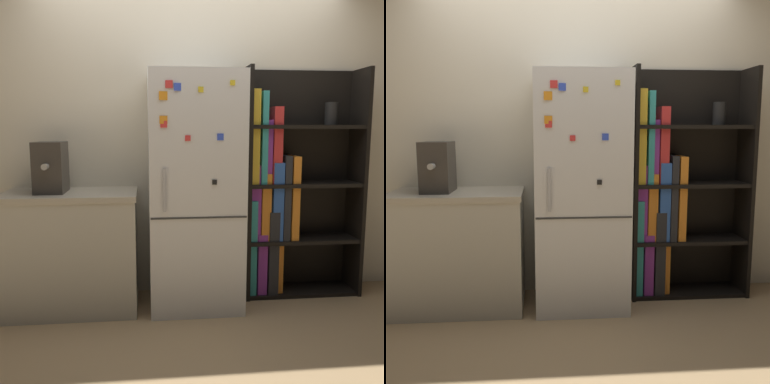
{
  "view_description": "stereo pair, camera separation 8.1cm",
  "coord_description": "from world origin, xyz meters",
  "views": [
    {
      "loc": [
        -0.37,
        -3.06,
        1.36
      ],
      "look_at": [
        -0.02,
        0.15,
        0.89
      ],
      "focal_mm": 40.0,
      "sensor_mm": 36.0,
      "label": 1
    },
    {
      "loc": [
        -0.29,
        -3.07,
        1.36
      ],
      "look_at": [
        -0.02,
        0.15,
        0.89
      ],
      "focal_mm": 40.0,
      "sensor_mm": 36.0,
      "label": 2
    }
  ],
  "objects": [
    {
      "name": "wall_back",
      "position": [
        0.0,
        0.47,
        1.3
      ],
      "size": [
        8.0,
        0.05,
        2.6
      ],
      "color": "beige",
      "rests_on": "ground_plane"
    },
    {
      "name": "ground_plane",
      "position": [
        0.0,
        0.0,
        0.0
      ],
      "size": [
        16.0,
        16.0,
        0.0
      ],
      "primitive_type": "plane",
      "color": "tan"
    },
    {
      "name": "kitchen_counter",
      "position": [
        -0.93,
        0.16,
        0.45
      ],
      "size": [
        0.99,
        0.59,
        0.9
      ],
      "color": "#BCB7A8",
      "rests_on": "ground_plane"
    },
    {
      "name": "espresso_machine",
      "position": [
        -1.06,
        0.16,
        1.09
      ],
      "size": [
        0.21,
        0.36,
        0.37
      ],
      "color": "#38332D",
      "rests_on": "kitchen_counter"
    },
    {
      "name": "refrigerator",
      "position": [
        -0.0,
        0.15,
        0.89
      ],
      "size": [
        0.69,
        0.63,
        1.77
      ],
      "color": "silver",
      "rests_on": "ground_plane"
    },
    {
      "name": "bookshelf",
      "position": [
        0.76,
        0.31,
        0.83
      ],
      "size": [
        0.96,
        0.33,
        1.84
      ],
      "color": "black",
      "rests_on": "ground_plane"
    }
  ]
}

